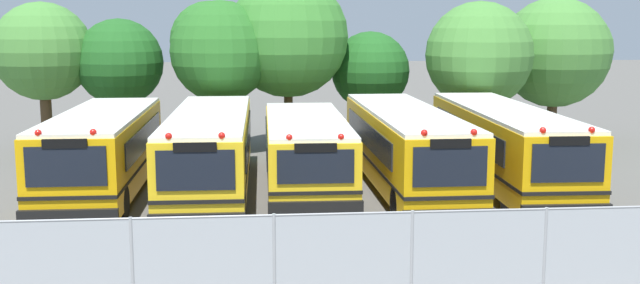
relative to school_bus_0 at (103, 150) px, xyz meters
name	(u,v)px	position (x,y,z in m)	size (l,w,h in m)	color
ground_plane	(308,190)	(6.58, 0.06, -1.46)	(160.00, 160.00, 0.00)	#595651
school_bus_0	(103,150)	(0.00, 0.00, 0.00)	(2.63, 9.75, 2.78)	#EAA80C
school_bus_1	(210,149)	(3.40, -0.02, -0.01)	(2.62, 11.14, 2.75)	yellow
school_bus_2	(306,150)	(6.51, 0.17, -0.13)	(2.75, 9.51, 2.52)	yellow
school_bus_3	(405,146)	(9.77, -0.09, 0.00)	(2.49, 11.38, 2.78)	#EAA80C
school_bus_4	(503,143)	(13.20, 0.21, -0.01)	(2.77, 11.51, 2.76)	#EAA80C
tree_0	(40,51)	(-3.94, 8.16, 2.82)	(4.08, 4.08, 6.32)	#4C3823
tree_1	(116,62)	(-0.93, 8.44, 2.34)	(3.77, 3.67, 5.64)	#4C3823
tree_2	(217,48)	(3.37, 7.63, 2.94)	(4.24, 4.23, 6.39)	#4C3823
tree_3	(289,36)	(6.39, 8.26, 3.43)	(5.20, 5.20, 7.46)	#4C3823
tree_4	(370,71)	(10.07, 9.19, 1.84)	(3.49, 3.49, 5.08)	#4C3823
tree_5	(482,56)	(14.77, 7.97, 2.55)	(4.66, 4.66, 6.39)	#4C3823
tree_6	(559,52)	(18.96, 9.64, 2.65)	(5.15, 5.07, 6.62)	#4C3823
chainlink_fence	(344,255)	(6.51, -10.00, -0.52)	(19.26, 0.07, 1.82)	#9EA0A3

